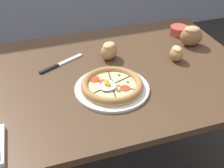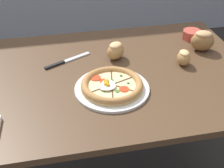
% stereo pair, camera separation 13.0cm
% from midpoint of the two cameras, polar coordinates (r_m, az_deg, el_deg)
% --- Properties ---
extents(dining_table, '(1.45, 0.90, 0.76)m').
position_cam_midpoint_polar(dining_table, '(1.46, -0.26, -1.48)').
color(dining_table, '#513823').
rests_on(dining_table, ground_plane).
extents(pizza, '(0.32, 0.32, 0.05)m').
position_cam_midpoint_polar(pizza, '(1.30, 2.82, -0.47)').
color(pizza, white).
rests_on(pizza, dining_table).
extents(ramekin_bowl, '(0.10, 0.10, 0.05)m').
position_cam_midpoint_polar(ramekin_bowl, '(1.78, 16.46, 8.66)').
color(ramekin_bowl, '#C64C3D').
rests_on(ramekin_bowl, dining_table).
extents(bread_piece_near, '(0.13, 0.11, 0.10)m').
position_cam_midpoint_polar(bread_piece_near, '(1.66, 18.44, 7.52)').
color(bread_piece_near, olive).
rests_on(bread_piece_near, dining_table).
extents(bread_piece_mid, '(0.07, 0.09, 0.07)m').
position_cam_midpoint_polar(bread_piece_mid, '(1.52, 15.40, 4.64)').
color(bread_piece_mid, '#B27F47').
rests_on(bread_piece_mid, dining_table).
extents(bread_piece_far, '(0.12, 0.11, 0.09)m').
position_cam_midpoint_polar(bread_piece_far, '(1.51, 3.14, 6.07)').
color(bread_piece_far, '#B27F47').
rests_on(bread_piece_far, dining_table).
extents(knife_main, '(0.23, 0.12, 0.01)m').
position_cam_midpoint_polar(knife_main, '(1.51, -5.78, 4.20)').
color(knife_main, silver).
rests_on(knife_main, dining_table).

